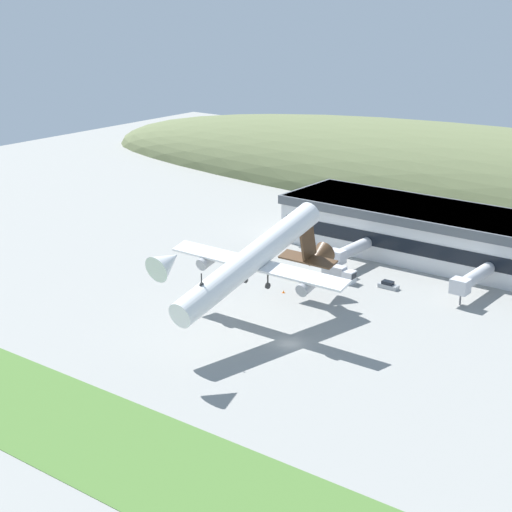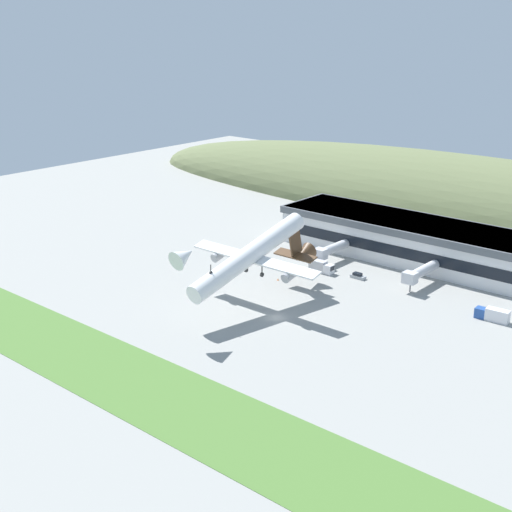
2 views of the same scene
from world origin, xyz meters
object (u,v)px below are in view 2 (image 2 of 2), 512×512
at_px(terminal_building, 407,237).
at_px(service_car_0, 358,276).
at_px(service_car_1, 289,267).
at_px(fuel_truck, 321,267).
at_px(traffic_cone_0, 278,279).
at_px(jetway_0, 330,250).
at_px(jetway_1, 420,272).
at_px(box_truck, 493,315).
at_px(cargo_airplane, 252,256).

relative_size(terminal_building, service_car_0, 18.26).
bearing_deg(service_car_1, fuel_truck, 27.72).
bearing_deg(traffic_cone_0, terminal_building, 67.19).
height_order(jetway_0, jetway_1, same).
bearing_deg(traffic_cone_0, fuel_truck, 69.11).
bearing_deg(service_car_0, terminal_building, 87.59).
relative_size(box_truck, traffic_cone_0, 13.66).
distance_m(fuel_truck, box_truck, 49.46).
height_order(terminal_building, fuel_truck, terminal_building).
xyz_separation_m(terminal_building, cargo_airplane, (-10.41, -56.33, 6.16)).
distance_m(jetway_1, service_car_0, 16.65).
height_order(terminal_building, service_car_1, terminal_building).
bearing_deg(terminal_building, cargo_airplane, -100.47).
height_order(cargo_airplane, service_car_1, cargo_airplane).
relative_size(service_car_0, service_car_1, 1.13).
xyz_separation_m(jetway_0, jetway_1, (28.51, -0.50, 0.00)).
bearing_deg(jetway_1, box_truck, -19.77).
height_order(service_car_0, fuel_truck, fuel_truck).
distance_m(fuel_truck, traffic_cone_0, 13.71).
xyz_separation_m(cargo_airplane, box_truck, (48.39, 29.11, -11.17)).
relative_size(jetway_0, service_car_0, 3.38).
bearing_deg(service_car_0, cargo_airplane, -106.09).
height_order(jetway_0, service_car_1, jetway_0).
xyz_separation_m(cargo_airplane, service_car_1, (-8.86, 26.14, -11.91)).
xyz_separation_m(service_car_0, service_car_1, (-18.27, -6.47, 0.04)).
bearing_deg(fuel_truck, jetway_1, 15.64).
distance_m(service_car_1, traffic_cone_0, 9.15).
bearing_deg(box_truck, service_car_1, -177.04).
relative_size(cargo_airplane, box_truck, 6.16).
xyz_separation_m(terminal_building, service_car_1, (-19.26, -30.19, -5.75)).
bearing_deg(service_car_0, traffic_cone_0, -135.39).
bearing_deg(service_car_0, jetway_0, 157.34).
height_order(service_car_1, box_truck, box_truck).
distance_m(jetway_1, traffic_cone_0, 37.01).
relative_size(jetway_0, cargo_airplane, 0.29).
xyz_separation_m(cargo_airplane, service_car_0, (9.41, 32.62, -11.95)).
bearing_deg(service_car_1, service_car_0, 19.51).
bearing_deg(service_car_0, box_truck, -5.15).
bearing_deg(jetway_0, fuel_truck, -72.32).
relative_size(jetway_1, cargo_airplane, 0.31).
relative_size(service_car_1, fuel_truck, 0.51).
xyz_separation_m(jetway_1, cargo_airplane, (-24.96, -37.53, 8.59)).
bearing_deg(box_truck, jetway_1, 160.23).
relative_size(jetway_1, traffic_cone_0, 25.93).
bearing_deg(jetway_0, jetway_1, -1.00).
height_order(cargo_airplane, service_car_0, cargo_airplane).
height_order(service_car_0, service_car_1, service_car_1).
relative_size(jetway_0, jetway_1, 0.94).
bearing_deg(jetway_0, service_car_0, -22.66).
distance_m(service_car_0, box_truck, 39.15).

